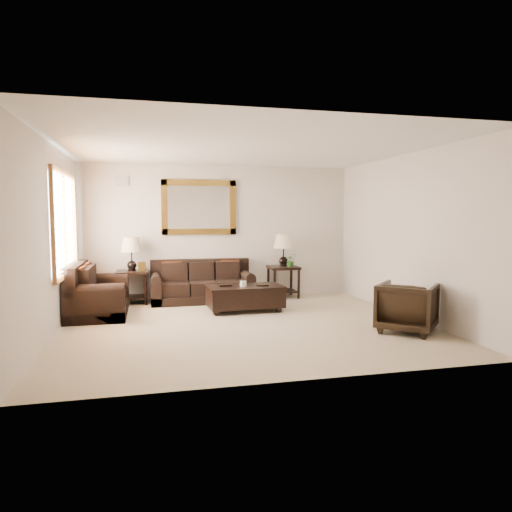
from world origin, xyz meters
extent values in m
cube|color=tan|center=(0.00, 0.00, 0.00)|extent=(5.50, 5.00, 0.01)
cube|color=white|center=(0.00, 0.00, 2.70)|extent=(5.50, 5.00, 0.01)
cube|color=beige|center=(0.00, 2.50, 1.35)|extent=(5.50, 0.01, 2.70)
cube|color=beige|center=(0.00, -2.50, 1.35)|extent=(5.50, 0.01, 2.70)
cube|color=beige|center=(-2.75, 0.00, 1.35)|extent=(0.01, 5.00, 2.70)
cube|color=beige|center=(2.75, 0.00, 1.35)|extent=(0.01, 5.00, 2.70)
cube|color=white|center=(-2.73, 0.90, 1.55)|extent=(0.01, 1.80, 1.50)
cube|color=brown|center=(-2.70, 0.90, 2.34)|extent=(0.06, 1.96, 0.08)
cube|color=brown|center=(-2.70, 0.90, 0.76)|extent=(0.06, 1.96, 0.08)
cube|color=brown|center=(-2.70, -0.04, 1.55)|extent=(0.06, 0.08, 1.50)
cube|color=brown|center=(-2.70, 1.84, 1.55)|extent=(0.06, 0.08, 1.50)
cube|color=brown|center=(-2.70, 0.90, 1.55)|extent=(0.05, 0.05, 1.50)
cube|color=#4A2E0E|center=(-0.41, 2.46, 1.85)|extent=(1.50, 0.06, 1.10)
cube|color=white|center=(-0.41, 2.48, 1.85)|extent=(1.26, 0.01, 0.86)
cube|color=#999999|center=(-1.90, 2.48, 2.35)|extent=(0.25, 0.02, 0.18)
cube|color=black|center=(-0.41, 2.05, 0.08)|extent=(1.98, 0.85, 0.16)
cube|color=black|center=(-0.41, 2.38, 0.61)|extent=(1.98, 0.20, 0.40)
cube|color=black|center=(-0.94, 2.04, 0.28)|extent=(0.51, 0.70, 0.24)
cube|color=black|center=(-0.41, 2.04, 0.28)|extent=(0.51, 0.70, 0.24)
cube|color=black|center=(0.11, 2.04, 0.28)|extent=(0.51, 0.70, 0.24)
cube|color=black|center=(-1.30, 2.05, 0.24)|extent=(0.20, 0.85, 0.48)
cylinder|color=black|center=(-1.30, 2.05, 0.48)|extent=(0.20, 0.84, 0.20)
cube|color=black|center=(0.48, 2.05, 0.24)|extent=(0.20, 0.85, 0.48)
cylinder|color=black|center=(0.48, 2.05, 0.48)|extent=(0.20, 0.84, 0.20)
cube|color=#5F240C|center=(-0.99, 2.21, 0.60)|extent=(0.38, 0.17, 0.39)
cube|color=#5F240C|center=(0.16, 2.21, 0.60)|extent=(0.38, 0.17, 0.39)
cube|color=black|center=(-2.26, 1.26, 0.09)|extent=(0.93, 1.57, 0.18)
cube|color=black|center=(-2.62, 1.26, 0.66)|extent=(0.22, 1.57, 0.44)
cube|color=black|center=(-2.25, 0.98, 0.31)|extent=(0.76, 0.55, 0.26)
cube|color=black|center=(-2.25, 1.54, 0.31)|extent=(0.76, 0.55, 0.26)
cube|color=black|center=(-2.26, 0.58, 0.26)|extent=(0.93, 0.22, 0.52)
cylinder|color=black|center=(-2.26, 0.58, 0.52)|extent=(0.91, 0.22, 0.22)
cube|color=black|center=(-2.26, 1.94, 0.26)|extent=(0.93, 0.22, 0.52)
cylinder|color=black|center=(-2.26, 1.94, 0.52)|extent=(0.91, 0.22, 0.22)
cube|color=#5F240C|center=(-2.44, 0.93, 0.66)|extent=(0.18, 0.41, 0.42)
cube|color=#5F240C|center=(-2.44, 1.59, 0.66)|extent=(0.18, 0.41, 0.42)
cube|color=black|center=(-1.74, 2.17, 0.60)|extent=(0.58, 0.58, 0.05)
cube|color=black|center=(-1.74, 2.17, 0.13)|extent=(0.49, 0.49, 0.03)
cylinder|color=black|center=(-1.99, 1.92, 0.29)|extent=(0.05, 0.05, 0.58)
cylinder|color=black|center=(-1.50, 1.92, 0.29)|extent=(0.05, 0.05, 0.58)
cylinder|color=black|center=(-1.99, 2.42, 0.29)|extent=(0.05, 0.05, 0.58)
cylinder|color=black|center=(-1.50, 2.42, 0.29)|extent=(0.05, 0.05, 0.58)
sphere|color=black|center=(-1.74, 2.17, 0.74)|extent=(0.18, 0.18, 0.18)
cylinder|color=black|center=(-1.74, 2.17, 0.93)|extent=(0.03, 0.03, 0.38)
cone|color=tan|center=(-1.74, 2.17, 1.14)|extent=(0.40, 0.40, 0.27)
cube|color=#4A2E0E|center=(-1.55, 2.07, 0.72)|extent=(0.16, 0.10, 0.18)
cube|color=black|center=(1.27, 2.17, 0.62)|extent=(0.59, 0.59, 0.05)
cube|color=black|center=(1.27, 2.17, 0.13)|extent=(0.50, 0.50, 0.03)
cylinder|color=black|center=(1.02, 1.91, 0.29)|extent=(0.05, 0.05, 0.59)
cylinder|color=black|center=(1.53, 1.91, 0.29)|extent=(0.05, 0.05, 0.59)
cylinder|color=black|center=(1.02, 2.42, 0.29)|extent=(0.05, 0.05, 0.59)
cylinder|color=black|center=(1.53, 2.42, 0.29)|extent=(0.05, 0.05, 0.59)
sphere|color=black|center=(1.27, 2.17, 0.75)|extent=(0.18, 0.18, 0.18)
cylinder|color=black|center=(1.27, 2.17, 0.94)|extent=(0.03, 0.03, 0.39)
cone|color=tan|center=(1.27, 2.17, 1.16)|extent=(0.41, 0.41, 0.28)
sphere|color=black|center=(-0.33, 0.74, 0.05)|extent=(0.12, 0.12, 0.12)
sphere|color=black|center=(0.76, 0.74, 0.05)|extent=(0.12, 0.12, 0.12)
sphere|color=black|center=(-0.33, 1.24, 0.05)|extent=(0.12, 0.12, 0.12)
sphere|color=black|center=(0.76, 1.24, 0.05)|extent=(0.12, 0.12, 0.12)
cube|color=black|center=(0.22, 0.99, 0.27)|extent=(1.33, 0.76, 0.36)
cube|color=black|center=(0.22, 0.99, 0.43)|extent=(1.35, 0.77, 0.04)
cube|color=black|center=(-0.13, 1.04, 0.46)|extent=(0.23, 0.16, 0.03)
cube|color=black|center=(0.52, 0.94, 0.46)|extent=(0.21, 0.15, 0.02)
cube|color=white|center=(0.17, 0.89, 0.50)|extent=(0.10, 0.08, 0.10)
imported|color=black|center=(2.20, -0.97, 0.40)|extent=(1.05, 1.05, 0.79)
imported|color=#27551D|center=(1.40, 2.06, 0.75)|extent=(0.30, 0.32, 0.21)
camera|label=1|loc=(-1.43, -6.79, 1.67)|focal=32.00mm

